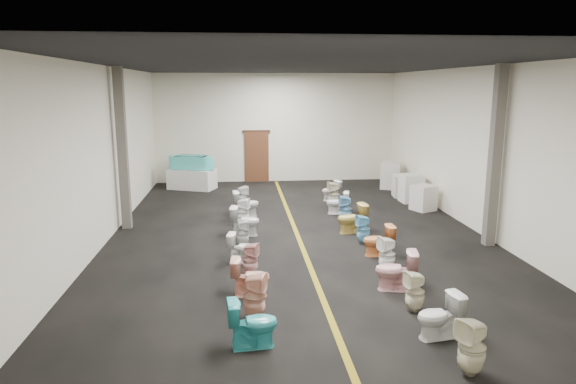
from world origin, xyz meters
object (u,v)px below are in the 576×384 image
object	(u,v)px
toilet_left_3	(250,260)
toilet_right_3	(396,270)
appliance_crate_b	(411,188)
appliance_crate_c	(403,186)
toilet_left_4	(243,248)
toilet_left_5	(243,233)
toilet_left_6	(245,221)
toilet_right_4	(387,254)
appliance_crate_d	(391,176)
toilet_left_9	(242,198)
bathtub	(191,162)
toilet_left_7	(243,212)
toilet_right_2	(415,292)
toilet_right_11	(331,191)
display_table	(192,179)
toilet_right_8	(346,209)
toilet_right_5	(378,240)
toilet_left_1	(255,297)
appliance_crate_a	(423,198)
toilet_right_7	(352,218)
toilet_right_0	(472,347)
toilet_right_6	(363,229)
toilet_left_8	(246,204)
toilet_right_10	(334,195)
toilet_right_9	(338,203)
toilet_left_2	(250,277)
toilet_right_1	(439,316)
toilet_left_0	(253,323)

from	to	relation	value
toilet_left_3	toilet_right_3	bearing A→B (deg)	-89.88
appliance_crate_b	appliance_crate_c	bearing A→B (deg)	90.00
toilet_left_4	toilet_left_5	size ratio (longest dim) A/B	0.98
toilet_left_6	toilet_right_4	world-z (taller)	toilet_left_6
appliance_crate_d	toilet_left_9	distance (m)	6.56
bathtub	toilet_left_7	world-z (taller)	bathtub
toilet_right_2	toilet_right_11	size ratio (longest dim) A/B	1.08
display_table	bathtub	size ratio (longest dim) A/B	0.99
toilet_right_2	toilet_right_8	bearing A→B (deg)	169.99
toilet_left_5	toilet_right_5	size ratio (longest dim) A/B	0.93
toilet_left_1	toilet_right_11	distance (m)	9.74
display_table	appliance_crate_a	size ratio (longest dim) A/B	2.15
toilet_left_4	toilet_right_7	bearing A→B (deg)	-42.93
toilet_right_0	toilet_right_5	bearing A→B (deg)	155.84
toilet_left_3	toilet_right_6	distance (m)	3.58
toilet_left_8	toilet_right_2	xyz separation A→B (m)	(2.90, -7.15, -0.03)
toilet_right_6	toilet_right_4	bearing A→B (deg)	-5.53
toilet_left_4	toilet_right_10	distance (m)	6.02
toilet_left_6	toilet_right_9	world-z (taller)	toilet_left_6
toilet_left_3	toilet_left_6	distance (m)	3.07
appliance_crate_a	toilet_left_2	xyz separation A→B (m)	(-5.76, -6.45, -0.04)
toilet_left_1	toilet_right_3	size ratio (longest dim) A/B	1.03
appliance_crate_b	appliance_crate_c	size ratio (longest dim) A/B	1.22
toilet_left_9	toilet_right_7	xyz separation A→B (m)	(2.98, -3.08, 0.03)
appliance_crate_b	toilet_left_7	xyz separation A→B (m)	(-5.86, -2.55, -0.08)
appliance_crate_b	toilet_left_3	size ratio (longest dim) A/B	1.33
appliance_crate_a	toilet_right_9	bearing A→B (deg)	-175.65
toilet_right_6	toilet_right_0	bearing A→B (deg)	-6.01
toilet_left_3	appliance_crate_b	bearing A→B (deg)	-20.56
toilet_right_3	toilet_right_2	bearing A→B (deg)	13.24
toilet_left_1	toilet_right_8	bearing A→B (deg)	-8.04
appliance_crate_c	toilet_right_11	xyz separation A→B (m)	(-2.72, -0.34, -0.05)
toilet_right_5	appliance_crate_d	bearing A→B (deg)	158.93
display_table	appliance_crate_a	distance (m)	8.91
appliance_crate_c	toilet_left_9	distance (m)	6.03
toilet_left_7	toilet_right_8	xyz separation A→B (m)	(3.03, 0.03, 0.01)
toilet_right_3	toilet_right_6	world-z (taller)	toilet_right_3
toilet_right_10	toilet_right_8	bearing A→B (deg)	-6.34
toilet_left_6	toilet_right_5	xyz separation A→B (m)	(3.13, -2.01, -0.03)
toilet_left_7	toilet_right_9	xyz separation A→B (m)	(2.99, 1.12, -0.04)
toilet_right_7	bathtub	bearing A→B (deg)	-153.13
toilet_left_9	toilet_right_8	world-z (taller)	toilet_right_8
toilet_left_5	appliance_crate_d	bearing A→B (deg)	-39.96
toilet_right_1	toilet_left_1	bearing A→B (deg)	-117.60
toilet_right_0	toilet_right_9	size ratio (longest dim) A/B	1.17
toilet_left_0	toilet_right_8	distance (m)	7.72
bathtub	toilet_left_5	world-z (taller)	bathtub
toilet_left_0	toilet_right_3	distance (m)	3.49
toilet_right_0	toilet_right_2	distance (m)	2.09
toilet_left_1	toilet_right_6	world-z (taller)	toilet_left_1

